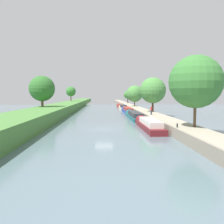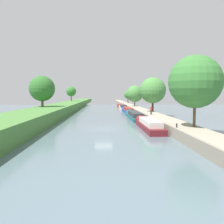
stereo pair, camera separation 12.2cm
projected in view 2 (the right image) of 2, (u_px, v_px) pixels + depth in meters
ground_plane at (104, 129)px, 33.66m from camera, size 160.00×160.00×0.00m
left_grassy_bank at (20, 122)px, 33.13m from camera, size 7.36×260.00×2.12m
right_towpath at (171, 125)px, 33.99m from camera, size 3.31×260.00×1.13m
stone_quay at (159, 125)px, 33.92m from camera, size 0.25×260.00×1.18m
narrowboat_maroon at (148, 124)px, 33.97m from camera, size 2.10×13.01×2.10m
narrowboat_teal at (134, 115)px, 49.12m from camera, size 2.20×15.60×2.17m
narrowboat_blue at (127, 110)px, 64.36m from camera, size 1.94×15.43×1.97m
narrowboat_cream at (123, 107)px, 77.73m from camera, size 2.06×11.29×2.15m
narrowboat_red at (120, 106)px, 90.62m from camera, size 1.89×14.13×1.80m
tree_rightbank_near at (195, 82)px, 27.19m from camera, size 6.10×6.10×8.26m
tree_rightbank_midnear at (153, 90)px, 51.50m from camera, size 5.62×5.62×7.45m
tree_rightbank_midfar at (135, 94)px, 76.07m from camera, size 5.27×5.27×6.62m
tree_rightbank_far at (128, 95)px, 100.09m from camera, size 3.38×3.38×5.27m
tree_leftbank_downstream at (71, 91)px, 98.55m from camera, size 4.07×4.07×6.02m
tree_leftbank_upstream at (42, 89)px, 53.06m from camera, size 5.71×5.71×6.93m
person_walking at (151, 110)px, 43.91m from camera, size 0.34×0.34×1.66m
mooring_bollard_near at (177, 125)px, 27.06m from camera, size 0.16×0.16×0.45m
mooring_bollard_far at (123, 103)px, 96.85m from camera, size 0.16×0.16×0.45m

